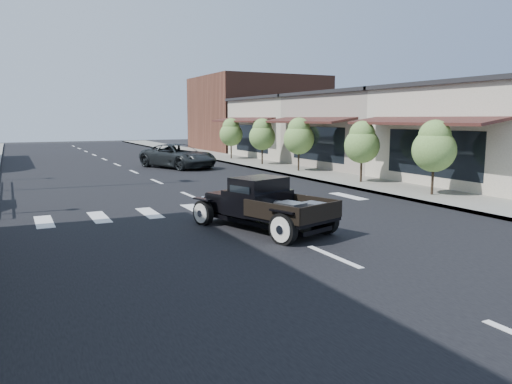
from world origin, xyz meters
name	(u,v)px	position (x,y,z in m)	size (l,w,h in m)	color
ground	(271,231)	(0.00, 0.00, 0.00)	(120.00, 120.00, 0.00)	black
road	(142,175)	(0.00, 15.00, 0.01)	(14.00, 80.00, 0.02)	black
road_markings	(168,187)	(0.00, 10.00, 0.00)	(12.00, 60.00, 0.06)	silver
sidewalk_right	(279,168)	(8.50, 15.00, 0.07)	(3.00, 80.00, 0.15)	gray
storefront_near	(511,136)	(15.00, 4.00, 2.25)	(10.00, 9.00, 4.50)	beige
storefront_mid	(384,132)	(15.00, 13.00, 2.25)	(10.00, 9.00, 4.50)	gray
storefront_far	(308,129)	(15.00, 22.00, 2.25)	(10.00, 9.00, 4.50)	#BAB29D
far_building_right	(258,114)	(15.50, 32.00, 3.50)	(11.00, 10.00, 7.00)	brown
small_tree_a	(434,159)	(8.30, 2.25, 1.54)	(1.67, 1.67, 2.79)	#5E853D
small_tree_b	(362,153)	(8.30, 6.66, 1.51)	(1.64, 1.64, 2.73)	#5E853D
small_tree_c	(299,145)	(8.30, 12.31, 1.59)	(1.73, 1.73, 2.88)	#5E853D
small_tree_d	(262,142)	(8.30, 16.88, 1.57)	(1.70, 1.70, 2.83)	#5E853D
small_tree_e	(231,139)	(8.30, 21.94, 1.58)	(1.71, 1.71, 2.85)	#5E853D
hotrod_pickup	(264,204)	(-0.16, 0.16, 0.76)	(2.03, 4.36, 1.51)	black
second_car	(178,156)	(3.04, 18.10, 0.75)	(2.48, 5.38, 1.50)	black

